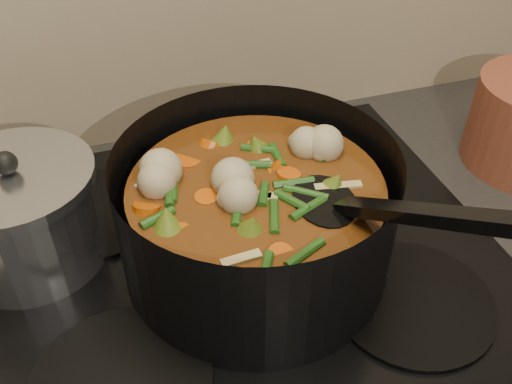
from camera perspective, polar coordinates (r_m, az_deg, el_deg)
name	(u,v)px	position (r m, az deg, el deg)	size (l,w,h in m)	color
stovetop	(240,260)	(0.70, -1.65, -6.83)	(0.62, 0.54, 0.03)	black
stockpot	(257,217)	(0.64, 0.06, -2.48)	(0.34, 0.41, 0.23)	black
saucepan	(23,215)	(0.70, -22.26, -2.12)	(0.18, 0.18, 0.15)	silver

